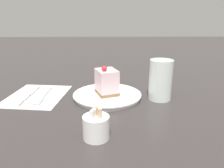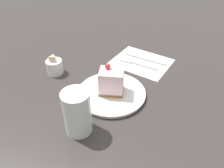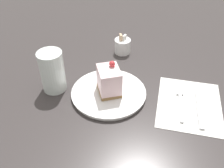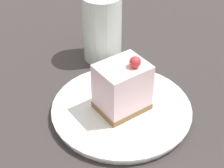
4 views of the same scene
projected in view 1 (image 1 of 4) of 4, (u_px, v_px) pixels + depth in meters
The scene contains 8 objects.
ground_plane at pixel (105, 97), 0.75m from camera, with size 4.00×4.00×0.00m, color #383333.
plate at pixel (107, 95), 0.75m from camera, with size 0.23×0.23×0.01m.
cake_slice at pixel (107, 82), 0.73m from camera, with size 0.09×0.10×0.10m.
napkin at pixel (37, 95), 0.77m from camera, with size 0.21×0.25×0.00m.
fork at pixel (43, 96), 0.75m from camera, with size 0.03×0.17×0.00m.
knife at pixel (32, 92), 0.78m from camera, with size 0.02×0.19×0.00m.
sugar_bowl at pixel (96, 127), 0.50m from camera, with size 0.06×0.06×0.08m.
drinking_glass at pixel (160, 80), 0.72m from camera, with size 0.08×0.08×0.13m.
Camera 1 is at (-0.01, 0.70, 0.28)m, focal length 35.00 mm.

